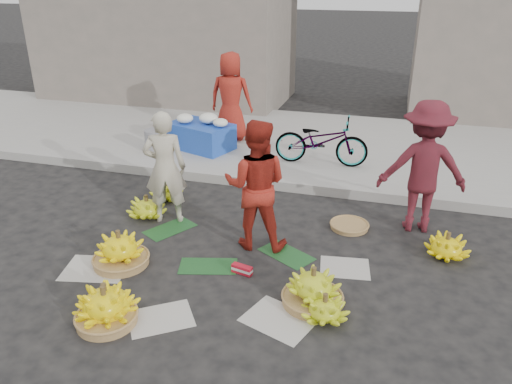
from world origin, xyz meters
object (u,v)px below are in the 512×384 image
(banana_bunch_4, at_px, (313,288))
(flower_table, at_px, (201,134))
(vendor_cream, at_px, (165,168))
(bicycle, at_px, (321,141))
(banana_bunch_0, at_px, (120,250))

(banana_bunch_4, height_order, flower_table, flower_table)
(vendor_cream, distance_m, bicycle, 2.89)
(vendor_cream, height_order, bicycle, vendor_cream)
(vendor_cream, relative_size, bicycle, 0.98)
(vendor_cream, bearing_deg, bicycle, -144.19)
(banana_bunch_4, bearing_deg, flower_table, 125.30)
(banana_bunch_0, height_order, bicycle, bicycle)
(banana_bunch_0, distance_m, bicycle, 3.93)
(banana_bunch_0, height_order, banana_bunch_4, banana_bunch_0)
(banana_bunch_0, xyz_separation_m, flower_table, (-0.50, 3.73, 0.20))
(vendor_cream, bearing_deg, banana_bunch_4, 130.22)
(banana_bunch_4, height_order, vendor_cream, vendor_cream)
(banana_bunch_4, distance_m, flower_table, 4.73)
(banana_bunch_0, bearing_deg, vendor_cream, 87.82)
(banana_bunch_4, height_order, bicycle, bicycle)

